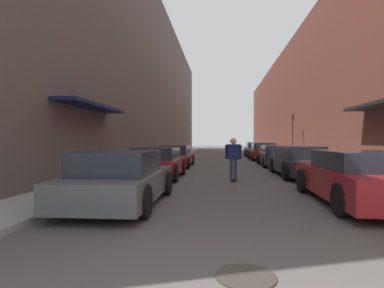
{
  "coord_description": "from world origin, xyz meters",
  "views": [
    {
      "loc": [
        -0.47,
        -1.61,
        1.58
      ],
      "look_at": [
        -1.77,
        12.33,
        1.41
      ],
      "focal_mm": 28.0,
      "sensor_mm": 36.0,
      "label": 1
    }
  ],
  "objects": [
    {
      "name": "building_row_left",
      "position": [
        -7.81,
        27.59,
        7.23
      ],
      "size": [
        4.9,
        55.19,
        14.45
      ],
      "color": "#564C47",
      "rests_on": "ground"
    },
    {
      "name": "traffic_light",
      "position": [
        4.95,
        21.39,
        2.24
      ],
      "size": [
        0.16,
        0.22,
        3.42
      ],
      "color": "#2D2D2D",
      "rests_on": "curb_strip_right"
    },
    {
      "name": "parked_car_right_4",
      "position": [
        2.95,
        27.49,
        0.67
      ],
      "size": [
        1.99,
        4.09,
        1.39
      ],
      "color": "#515459",
      "rests_on": "ground"
    },
    {
      "name": "curb_strip_right",
      "position": [
        4.91,
        27.59,
        0.06
      ],
      "size": [
        1.8,
        55.19,
        0.12
      ],
      "color": "gray",
      "rests_on": "ground"
    },
    {
      "name": "curb_strip_left",
      "position": [
        -4.91,
        27.59,
        0.06
      ],
      "size": [
        1.8,
        55.19,
        0.12
      ],
      "color": "gray",
      "rests_on": "ground"
    },
    {
      "name": "ground",
      "position": [
        0.0,
        22.07,
        0.0
      ],
      "size": [
        121.41,
        121.41,
        0.0
      ],
      "primitive_type": "plane",
      "color": "#4C4947"
    },
    {
      "name": "parked_car_right_0",
      "position": [
        2.94,
        6.17,
        0.65
      ],
      "size": [
        2.05,
        4.71,
        1.32
      ],
      "color": "maroon",
      "rests_on": "ground"
    },
    {
      "name": "parked_car_right_2",
      "position": [
        3.0,
        17.28,
        0.62
      ],
      "size": [
        1.99,
        4.58,
        1.27
      ],
      "color": "#232326",
      "rests_on": "ground"
    },
    {
      "name": "parked_car_left_0",
      "position": [
        -2.89,
        5.52,
        0.64
      ],
      "size": [
        2.02,
        4.24,
        1.32
      ],
      "color": "#515459",
      "rests_on": "ground"
    },
    {
      "name": "manhole_cover",
      "position": [
        -0.17,
        1.86,
        0.01
      ],
      "size": [
        0.7,
        0.7,
        0.02
      ],
      "color": "#332D28",
      "rests_on": "ground"
    },
    {
      "name": "parked_car_right_3",
      "position": [
        2.95,
        22.63,
        0.67
      ],
      "size": [
        2.03,
        3.91,
        1.4
      ],
      "color": "maroon",
      "rests_on": "ground"
    },
    {
      "name": "parked_car_right_1",
      "position": [
        2.95,
        11.84,
        0.65
      ],
      "size": [
        1.86,
        4.82,
        1.34
      ],
      "color": "#232326",
      "rests_on": "ground"
    },
    {
      "name": "parked_car_left_1",
      "position": [
        -3.07,
        10.63,
        0.63
      ],
      "size": [
        2.03,
        3.93,
        1.29
      ],
      "color": "maroon",
      "rests_on": "ground"
    },
    {
      "name": "building_row_right",
      "position": [
        7.81,
        27.59,
        5.3
      ],
      "size": [
        4.9,
        55.19,
        10.6
      ],
      "color": "brown",
      "rests_on": "ground"
    },
    {
      "name": "parked_car_left_2",
      "position": [
        -3.07,
        16.2,
        0.61
      ],
      "size": [
        1.86,
        4.59,
        1.28
      ],
      "color": "maroon",
      "rests_on": "ground"
    },
    {
      "name": "skateboarder",
      "position": [
        0.06,
        10.17,
        1.03
      ],
      "size": [
        0.64,
        0.78,
        1.67
      ],
      "color": "black",
      "rests_on": "ground"
    }
  ]
}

